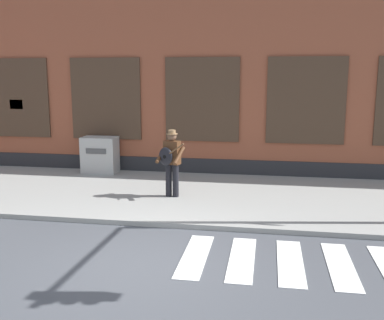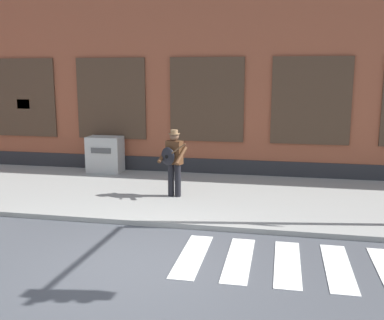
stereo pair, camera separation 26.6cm
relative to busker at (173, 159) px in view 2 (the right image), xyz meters
name	(u,v)px [view 2 (the right image)]	position (x,y,z in m)	size (l,w,h in m)	color
ground_plane	(139,265)	(0.34, -3.80, -1.04)	(160.00, 160.00, 0.00)	#424449
sidewalk	(191,195)	(0.34, 0.40, -0.98)	(28.00, 4.77, 0.11)	gray
building_backdrop	(217,69)	(0.34, 4.78, 2.20)	(28.00, 4.06, 6.48)	brown
crosswalk	(338,267)	(3.52, -3.28, -1.03)	(5.20, 1.90, 0.01)	silver
busker	(173,159)	(0.00, 0.00, 0.00)	(0.72, 0.64, 1.64)	black
utility_box	(105,154)	(-2.72, 2.34, -0.38)	(1.04, 0.64, 1.09)	#ADADA8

